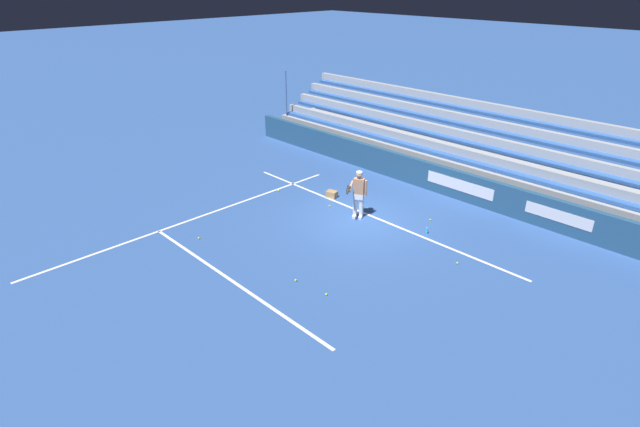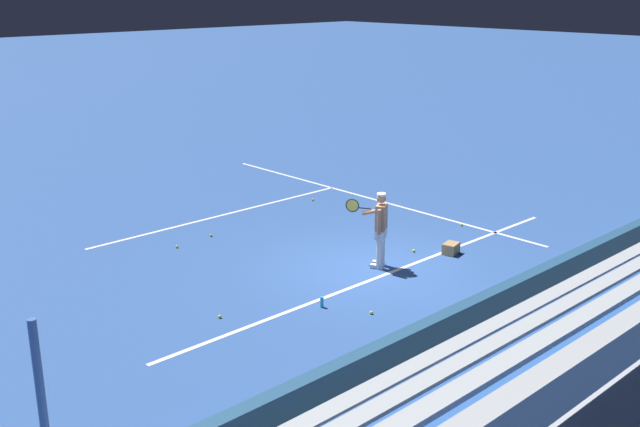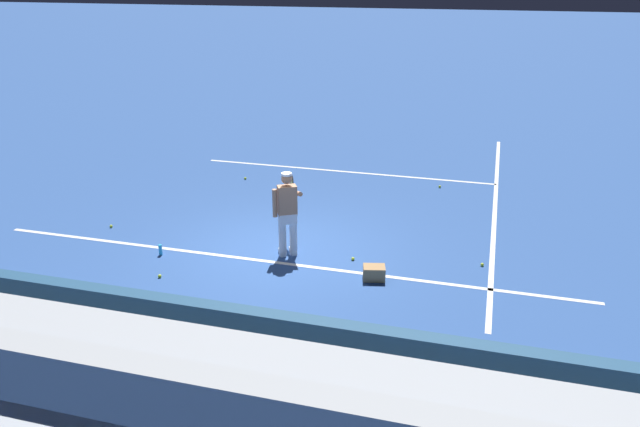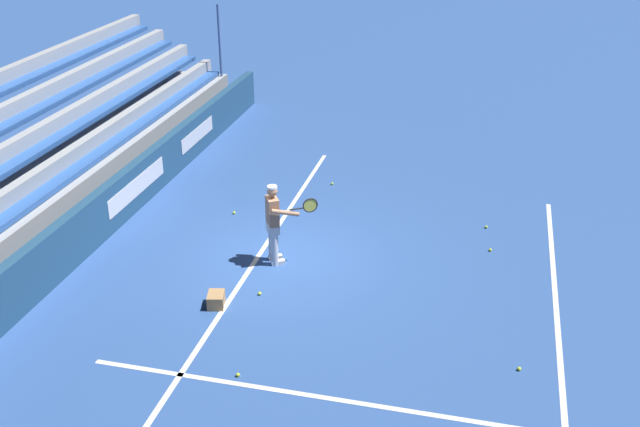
{
  "view_description": "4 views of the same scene",
  "coord_description": "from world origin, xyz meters",
  "px_view_note": "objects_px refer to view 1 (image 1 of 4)",
  "views": [
    {
      "loc": [
        -10.28,
        11.98,
        7.78
      ],
      "look_at": [
        0.23,
        1.72,
        0.73
      ],
      "focal_mm": 28.0,
      "sensor_mm": 36.0,
      "label": 1
    },
    {
      "loc": [
        -11.55,
        -10.59,
        6.09
      ],
      "look_at": [
        -0.96,
        0.65,
        1.33
      ],
      "focal_mm": 42.0,
      "sensor_mm": 36.0,
      "label": 2
    },
    {
      "loc": [
        3.84,
        -10.78,
        5.35
      ],
      "look_at": [
        0.83,
        -0.09,
        0.95
      ],
      "focal_mm": 35.0,
      "sensor_mm": 36.0,
      "label": 3
    },
    {
      "loc": [
        13.08,
        4.02,
        7.59
      ],
      "look_at": [
        -1.02,
        0.58,
        0.63
      ],
      "focal_mm": 42.0,
      "sensor_mm": 36.0,
      "label": 4
    }
  ],
  "objects_px": {
    "tennis_ball_midcourt": "(330,206)",
    "tennis_ball_near_player": "(457,263)",
    "tennis_player": "(358,194)",
    "ball_box_cardboard": "(332,194)",
    "tennis_ball_stray_back": "(296,280)",
    "water_bottle": "(427,231)",
    "tennis_ball_toward_net": "(278,190)",
    "tennis_ball_far_right": "(199,238)",
    "tennis_ball_far_left": "(430,220)",
    "tennis_ball_by_box": "(326,294)"
  },
  "relations": [
    {
      "from": "ball_box_cardboard",
      "to": "tennis_ball_stray_back",
      "type": "xyz_separation_m",
      "value": [
        -3.39,
        4.89,
        -0.1
      ]
    },
    {
      "from": "tennis_ball_near_player",
      "to": "tennis_ball_toward_net",
      "type": "bearing_deg",
      "value": 1.84
    },
    {
      "from": "tennis_ball_far_left",
      "to": "tennis_ball_near_player",
      "type": "relative_size",
      "value": 1.0
    },
    {
      "from": "tennis_ball_by_box",
      "to": "ball_box_cardboard",
      "type": "bearing_deg",
      "value": -46.79
    },
    {
      "from": "tennis_ball_near_player",
      "to": "water_bottle",
      "type": "height_order",
      "value": "water_bottle"
    },
    {
      "from": "tennis_player",
      "to": "tennis_ball_far_right",
      "type": "xyz_separation_m",
      "value": [
        2.52,
        4.92,
        -0.86
      ]
    },
    {
      "from": "tennis_ball_by_box",
      "to": "tennis_ball_toward_net",
      "type": "height_order",
      "value": "same"
    },
    {
      "from": "tennis_ball_far_right",
      "to": "ball_box_cardboard",
      "type": "bearing_deg",
      "value": -96.87
    },
    {
      "from": "ball_box_cardboard",
      "to": "tennis_ball_near_player",
      "type": "distance_m",
      "value": 6.12
    },
    {
      "from": "tennis_player",
      "to": "tennis_ball_toward_net",
      "type": "distance_m",
      "value": 3.89
    },
    {
      "from": "tennis_player",
      "to": "tennis_ball_far_left",
      "type": "height_order",
      "value": "tennis_player"
    },
    {
      "from": "water_bottle",
      "to": "tennis_ball_far_right",
      "type": "bearing_deg",
      "value": 48.61
    },
    {
      "from": "ball_box_cardboard",
      "to": "tennis_ball_midcourt",
      "type": "xyz_separation_m",
      "value": [
        -0.55,
        0.67,
        -0.1
      ]
    },
    {
      "from": "tennis_ball_far_right",
      "to": "tennis_ball_near_player",
      "type": "distance_m",
      "value": 8.18
    },
    {
      "from": "tennis_ball_far_left",
      "to": "tennis_ball_toward_net",
      "type": "xyz_separation_m",
      "value": [
        5.73,
        2.11,
        0.0
      ]
    },
    {
      "from": "tennis_ball_by_box",
      "to": "tennis_ball_toward_net",
      "type": "xyz_separation_m",
      "value": [
        6.37,
        -3.67,
        0.0
      ]
    },
    {
      "from": "tennis_ball_by_box",
      "to": "tennis_ball_far_left",
      "type": "bearing_deg",
      "value": -83.63
    },
    {
      "from": "tennis_player",
      "to": "tennis_ball_toward_net",
      "type": "xyz_separation_m",
      "value": [
        3.76,
        0.5,
        -0.86
      ]
    },
    {
      "from": "tennis_ball_far_left",
      "to": "tennis_player",
      "type": "bearing_deg",
      "value": 39.09
    },
    {
      "from": "ball_box_cardboard",
      "to": "tennis_ball_near_player",
      "type": "relative_size",
      "value": 6.06
    },
    {
      "from": "tennis_ball_midcourt",
      "to": "tennis_ball_near_player",
      "type": "height_order",
      "value": "same"
    },
    {
      "from": "tennis_ball_near_player",
      "to": "tennis_ball_midcourt",
      "type": "bearing_deg",
      "value": -1.78
    },
    {
      "from": "tennis_ball_midcourt",
      "to": "tennis_ball_stray_back",
      "type": "distance_m",
      "value": 5.09
    },
    {
      "from": "tennis_player",
      "to": "tennis_ball_far_right",
      "type": "bearing_deg",
      "value": 62.87
    },
    {
      "from": "tennis_ball_far_right",
      "to": "tennis_ball_midcourt",
      "type": "distance_m",
      "value": 4.99
    },
    {
      "from": "tennis_player",
      "to": "tennis_ball_stray_back",
      "type": "relative_size",
      "value": 25.98
    },
    {
      "from": "tennis_ball_midcourt",
      "to": "tennis_ball_stray_back",
      "type": "height_order",
      "value": "same"
    },
    {
      "from": "tennis_ball_far_left",
      "to": "tennis_ball_stray_back",
      "type": "xyz_separation_m",
      "value": [
        0.44,
        5.91,
        0.0
      ]
    },
    {
      "from": "tennis_ball_far_left",
      "to": "water_bottle",
      "type": "distance_m",
      "value": 1.01
    },
    {
      "from": "tennis_ball_midcourt",
      "to": "tennis_ball_near_player",
      "type": "relative_size",
      "value": 1.0
    },
    {
      "from": "ball_box_cardboard",
      "to": "water_bottle",
      "type": "xyz_separation_m",
      "value": [
        -4.3,
        -0.13,
        -0.02
      ]
    },
    {
      "from": "tennis_ball_toward_net",
      "to": "water_bottle",
      "type": "relative_size",
      "value": 0.3
    },
    {
      "from": "tennis_ball_toward_net",
      "to": "tennis_ball_near_player",
      "type": "height_order",
      "value": "same"
    },
    {
      "from": "tennis_ball_far_left",
      "to": "tennis_ball_toward_net",
      "type": "distance_m",
      "value": 6.11
    },
    {
      "from": "tennis_ball_far_right",
      "to": "tennis_ball_stray_back",
      "type": "bearing_deg",
      "value": -171.43
    },
    {
      "from": "tennis_ball_far_left",
      "to": "tennis_ball_by_box",
      "type": "distance_m",
      "value": 5.81
    },
    {
      "from": "tennis_ball_far_right",
      "to": "tennis_ball_far_left",
      "type": "bearing_deg",
      "value": -124.57
    },
    {
      "from": "tennis_ball_far_left",
      "to": "tennis_ball_midcourt",
      "type": "xyz_separation_m",
      "value": [
        3.28,
        1.68,
        0.0
      ]
    },
    {
      "from": "tennis_ball_stray_back",
      "to": "water_bottle",
      "type": "relative_size",
      "value": 0.3
    },
    {
      "from": "tennis_ball_far_left",
      "to": "tennis_ball_by_box",
      "type": "relative_size",
      "value": 1.0
    },
    {
      "from": "tennis_player",
      "to": "tennis_ball_far_left",
      "type": "xyz_separation_m",
      "value": [
        -1.97,
        -1.6,
        -0.86
      ]
    },
    {
      "from": "water_bottle",
      "to": "tennis_ball_toward_net",
      "type": "bearing_deg",
      "value": 11.12
    },
    {
      "from": "tennis_ball_midcourt",
      "to": "water_bottle",
      "type": "xyz_separation_m",
      "value": [
        -3.75,
        -0.79,
        0.08
      ]
    },
    {
      "from": "tennis_ball_toward_net",
      "to": "tennis_ball_stray_back",
      "type": "distance_m",
      "value": 6.51
    },
    {
      "from": "ball_box_cardboard",
      "to": "tennis_ball_far_left",
      "type": "height_order",
      "value": "ball_box_cardboard"
    },
    {
      "from": "ball_box_cardboard",
      "to": "tennis_ball_by_box",
      "type": "xyz_separation_m",
      "value": [
        -4.47,
        4.76,
        -0.1
      ]
    },
    {
      "from": "tennis_player",
      "to": "ball_box_cardboard",
      "type": "height_order",
      "value": "tennis_player"
    },
    {
      "from": "tennis_ball_toward_net",
      "to": "tennis_ball_near_player",
      "type": "bearing_deg",
      "value": -178.16
    },
    {
      "from": "tennis_ball_stray_back",
      "to": "tennis_ball_near_player",
      "type": "bearing_deg",
      "value": -123.35
    },
    {
      "from": "tennis_ball_midcourt",
      "to": "tennis_ball_far_right",
      "type": "bearing_deg",
      "value": 75.94
    }
  ]
}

